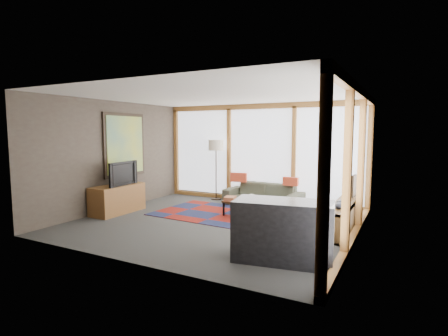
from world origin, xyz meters
The scene contains 17 objects.
ground centered at (0.00, 0.00, 0.00)m, with size 5.50×5.50×0.00m, color #2B2B28.
room_envelope centered at (0.49, 0.56, 1.54)m, with size 5.52×5.02×2.62m.
rug centered at (-0.22, 0.71, 0.01)m, with size 2.97×1.91×0.01m, color maroon.
sofa centered at (0.29, 1.95, 0.29)m, with size 1.97×0.77×0.57m, color #383A2B.
pillow_left centered at (-0.40, 1.98, 0.69)m, with size 0.42×0.13×0.23m, color #AF3A20.
pillow_right centered at (0.99, 1.98, 0.68)m, with size 0.37×0.11×0.21m, color #AF3A20.
floor_lamp centered at (-1.20, 2.20, 0.83)m, with size 0.42×0.42×1.65m, color #2E2115, non-canonical shape.
coffee_table centered at (0.43, 0.66, 0.18)m, with size 1.06×0.53×0.35m, color #372311, non-canonical shape.
book_stack centered at (0.03, 0.62, 0.40)m, with size 0.23×0.28×0.09m, color brown.
vase centered at (0.53, 0.66, 0.45)m, with size 0.22×0.22×0.19m, color beige.
bookshelf centered at (2.43, 0.69, 0.26)m, with size 0.38×2.07×0.52m, color #372311, non-canonical shape.
bowl_a centered at (2.44, 0.17, 0.57)m, with size 0.21×0.21×0.10m, color black.
bowl_b centered at (2.40, 0.53, 0.56)m, with size 0.17×0.17×0.08m, color black.
shelf_picture centered at (2.50, 1.47, 0.75)m, with size 0.04×0.35×0.46m, color black.
tv_console centered at (-2.43, -0.27, 0.32)m, with size 0.54×1.29×0.65m, color brown.
television centered at (-2.35, -0.25, 0.92)m, with size 0.95×0.12×0.55m, color black.
bar_counter centered at (1.92, -1.40, 0.44)m, with size 1.40×0.65×0.89m, color black.
Camera 1 is at (3.46, -6.15, 1.87)m, focal length 28.00 mm.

